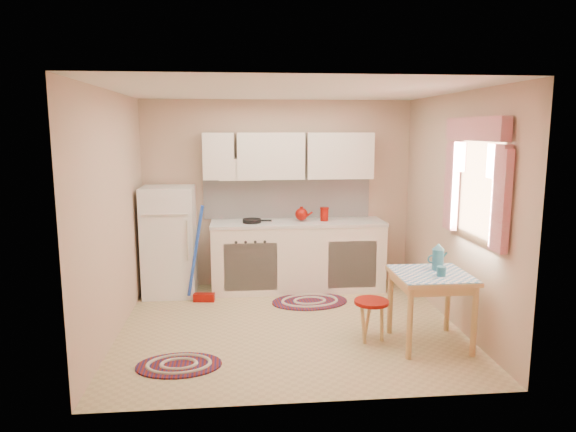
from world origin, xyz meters
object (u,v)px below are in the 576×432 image
(fridge, at_px, (169,241))
(table, at_px, (430,309))
(base_cabinets, at_px, (298,257))
(stool, at_px, (371,320))

(fridge, height_order, table, fridge)
(base_cabinets, bearing_deg, table, -59.94)
(table, height_order, stool, table)
(fridge, distance_m, stool, 2.83)
(base_cabinets, relative_size, table, 3.12)
(table, distance_m, stool, 0.59)
(table, bearing_deg, fridge, 146.15)
(base_cabinets, bearing_deg, fridge, -178.27)
(base_cabinets, height_order, table, base_cabinets)
(stool, bearing_deg, base_cabinets, 107.23)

